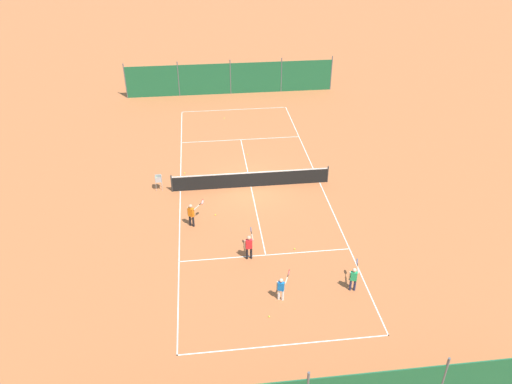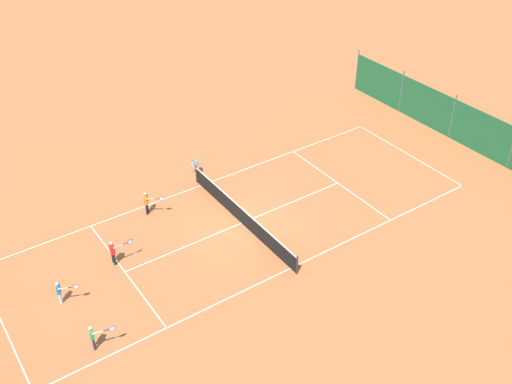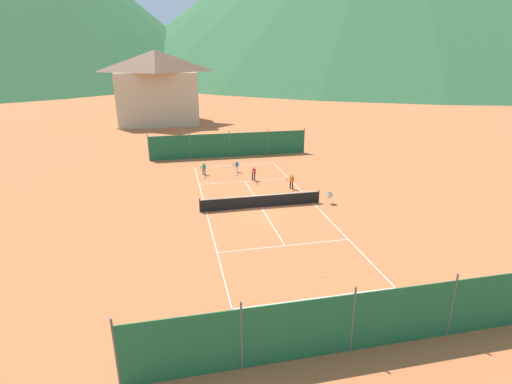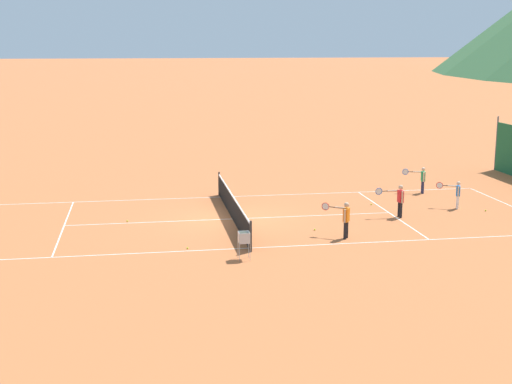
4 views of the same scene
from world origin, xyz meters
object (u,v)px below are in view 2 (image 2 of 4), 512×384
player_near_baseline (60,291)px  tennis_ball_service_box (144,287)px  player_far_service (113,251)px  tennis_ball_near_corner (307,198)px  player_far_baseline (147,201)px  tennis_ball_alley_left (234,175)px  player_near_service (93,335)px  tennis_ball_by_net_left (377,155)px  tennis_net (242,215)px  tennis_ball_far_corner (173,219)px  tennis_ball_alley_right (35,302)px  ball_hopper (195,164)px

player_near_baseline → tennis_ball_service_box: (-1.19, -3.27, -0.64)m
player_far_service → tennis_ball_near_corner: bearing=-95.5°
player_far_baseline → tennis_ball_alley_left: size_ratio=19.80×
player_far_service → tennis_ball_alley_left: (3.06, -8.54, -0.73)m
player_far_baseline → player_near_service: bearing=140.5°
tennis_ball_by_net_left → player_near_baseline: bearing=93.4°
tennis_ball_service_box → player_near_baseline: bearing=69.9°
tennis_net → player_near_service: size_ratio=7.61×
tennis_ball_far_corner → tennis_ball_by_net_left: size_ratio=1.00×
tennis_ball_alley_right → tennis_ball_far_corner: bearing=-76.7°
player_far_baseline → tennis_ball_near_corner: 8.45m
tennis_ball_alley_left → tennis_net: bearing=152.3°
player_near_service → tennis_net: bearing=-69.5°
player_near_baseline → tennis_ball_alley_left: 12.17m
player_far_service → tennis_ball_far_corner: 4.08m
tennis_ball_alley_left → tennis_ball_alley_right: (-3.46, 12.42, 0.00)m
tennis_net → player_near_baseline: (-0.25, 9.40, 0.18)m
tennis_net → ball_hopper: bearing=-3.7°
player_far_service → player_near_service: player_far_service is taller
tennis_ball_by_net_left → tennis_ball_service_box: same height
player_far_service → tennis_ball_service_box: 2.40m
player_near_baseline → tennis_net: bearing=-88.5°
tennis_ball_far_corner → ball_hopper: 4.40m
player_near_service → tennis_ball_near_corner: bearing=-76.4°
player_far_baseline → tennis_ball_by_net_left: size_ratio=19.80×
player_far_baseline → ball_hopper: size_ratio=1.47×
tennis_net → tennis_ball_near_corner: tennis_net is taller
player_near_service → tennis_ball_by_net_left: bearing=-77.4°
player_near_baseline → player_far_service: bearing=-69.9°
tennis_net → player_near_service: player_near_service is taller
tennis_ball_alley_left → tennis_ball_alley_right: size_ratio=1.00×
tennis_ball_service_box → tennis_net: bearing=-76.7°
tennis_ball_near_corner → tennis_ball_alley_right: bearing=87.5°
tennis_net → tennis_ball_alley_left: size_ratio=139.09×
player_near_service → tennis_ball_alley_right: 4.07m
tennis_ball_far_corner → tennis_ball_alley_right: (-1.81, 7.64, 0.00)m
tennis_ball_alley_right → tennis_ball_service_box: same height
tennis_ball_alley_left → tennis_ball_service_box: 9.74m
player_near_baseline → tennis_ball_by_net_left: bearing=-86.6°
tennis_ball_by_net_left → tennis_ball_alley_right: size_ratio=1.00×
player_far_baseline → tennis_ball_alley_right: size_ratio=19.80×
player_near_service → player_far_service: bearing=-32.3°
player_near_service → tennis_ball_service_box: player_near_service is taller
tennis_ball_far_corner → tennis_ball_by_net_left: (-1.32, -12.97, 0.00)m
player_far_service → tennis_ball_by_net_left: player_far_service is taller
tennis_ball_service_box → ball_hopper: 9.37m
player_far_service → tennis_ball_service_box: player_far_service is taller
player_far_baseline → player_near_baseline: 6.93m
player_far_service → player_far_baseline: size_ratio=1.00×
player_near_baseline → player_near_service: size_ratio=0.96×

